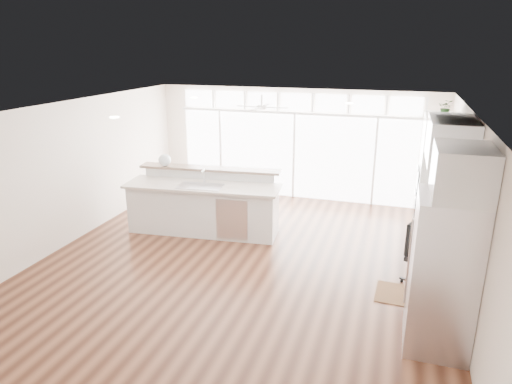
% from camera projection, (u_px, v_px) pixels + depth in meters
% --- Properties ---
extents(floor, '(7.00, 8.00, 0.02)m').
position_uv_depth(floor, '(242.00, 264.00, 8.05)').
color(floor, '#3E1F13').
rests_on(floor, ground).
extents(ceiling, '(7.00, 8.00, 0.02)m').
position_uv_depth(ceiling, '(240.00, 110.00, 7.21)').
color(ceiling, white).
rests_on(ceiling, wall_back).
extents(wall_back, '(7.00, 0.04, 2.70)m').
position_uv_depth(wall_back, '(295.00, 144.00, 11.25)').
color(wall_back, white).
rests_on(wall_back, floor).
extents(wall_front, '(7.00, 0.04, 2.70)m').
position_uv_depth(wall_front, '(89.00, 324.00, 4.00)').
color(wall_front, white).
rests_on(wall_front, floor).
extents(wall_left, '(0.04, 8.00, 2.70)m').
position_uv_depth(wall_left, '(67.00, 174.00, 8.64)').
color(wall_left, white).
rests_on(wall_left, floor).
extents(wall_right, '(0.04, 8.00, 2.70)m').
position_uv_depth(wall_right, '(468.00, 214.00, 6.62)').
color(wall_right, white).
rests_on(wall_right, floor).
extents(glass_wall, '(5.80, 0.06, 2.08)m').
position_uv_depth(glass_wall, '(294.00, 156.00, 11.29)').
color(glass_wall, white).
rests_on(glass_wall, wall_back).
extents(transom_row, '(5.90, 0.06, 0.40)m').
position_uv_depth(transom_row, '(296.00, 102.00, 10.88)').
color(transom_row, white).
rests_on(transom_row, wall_back).
extents(desk_window, '(0.04, 0.85, 0.85)m').
position_uv_depth(desk_window, '(465.00, 194.00, 6.84)').
color(desk_window, silver).
rests_on(desk_window, wall_right).
extents(ceiling_fan, '(1.16, 1.16, 0.32)m').
position_uv_depth(ceiling_fan, '(262.00, 103.00, 9.96)').
color(ceiling_fan, silver).
rests_on(ceiling_fan, ceiling).
extents(recessed_lights, '(3.40, 3.00, 0.02)m').
position_uv_depth(recessed_lights, '(244.00, 110.00, 7.40)').
color(recessed_lights, white).
rests_on(recessed_lights, ceiling).
extents(oven_cabinet, '(0.64, 1.20, 2.50)m').
position_uv_depth(oven_cabinet, '(436.00, 184.00, 8.37)').
color(oven_cabinet, silver).
rests_on(oven_cabinet, floor).
extents(desk_nook, '(0.72, 1.30, 0.76)m').
position_uv_depth(desk_nook, '(432.00, 261.00, 7.29)').
color(desk_nook, silver).
rests_on(desk_nook, floor).
extents(upper_cabinets, '(0.64, 1.30, 0.64)m').
position_uv_depth(upper_cabinets, '(451.00, 140.00, 6.67)').
color(upper_cabinets, silver).
rests_on(upper_cabinets, wall_right).
extents(refrigerator, '(0.76, 0.90, 2.00)m').
position_uv_depth(refrigerator, '(443.00, 274.00, 5.61)').
color(refrigerator, silver).
rests_on(refrigerator, floor).
extents(fridge_cabinet, '(0.64, 0.90, 0.60)m').
position_uv_depth(fridge_cabinet, '(463.00, 172.00, 5.19)').
color(fridge_cabinet, silver).
rests_on(fridge_cabinet, wall_right).
extents(framed_photos, '(0.06, 0.22, 0.80)m').
position_uv_depth(framed_photos, '(459.00, 191.00, 7.45)').
color(framed_photos, black).
rests_on(framed_photos, wall_right).
extents(kitchen_island, '(3.23, 1.48, 1.24)m').
position_uv_depth(kitchen_island, '(203.00, 203.00, 9.25)').
color(kitchen_island, silver).
rests_on(kitchen_island, floor).
extents(rug, '(0.96, 0.71, 0.01)m').
position_uv_depth(rug, '(407.00, 296.00, 7.01)').
color(rug, '#3C2313').
rests_on(rug, floor).
extents(office_chair, '(0.72, 0.70, 1.08)m').
position_uv_depth(office_chair, '(423.00, 258.00, 7.06)').
color(office_chair, black).
rests_on(office_chair, floor).
extents(fishbowl, '(0.27, 0.27, 0.26)m').
position_uv_depth(fishbowl, '(165.00, 160.00, 9.57)').
color(fishbowl, silver).
rests_on(fishbowl, kitchen_island).
extents(monitor, '(0.08, 0.44, 0.37)m').
position_uv_depth(monitor, '(431.00, 228.00, 7.14)').
color(monitor, black).
rests_on(monitor, desk_nook).
extents(keyboard, '(0.17, 0.33, 0.02)m').
position_uv_depth(keyboard, '(418.00, 237.00, 7.25)').
color(keyboard, silver).
rests_on(keyboard, desk_nook).
extents(potted_plant, '(0.29, 0.31, 0.22)m').
position_uv_depth(potted_plant, '(446.00, 109.00, 7.95)').
color(potted_plant, '#2D5926').
rests_on(potted_plant, oven_cabinet).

